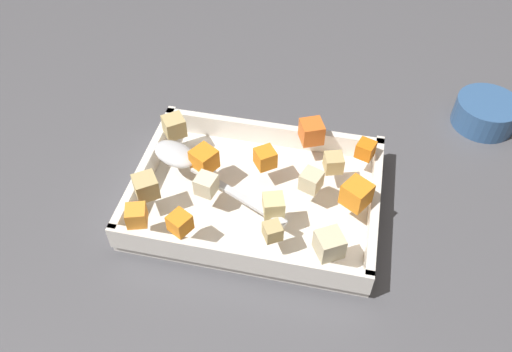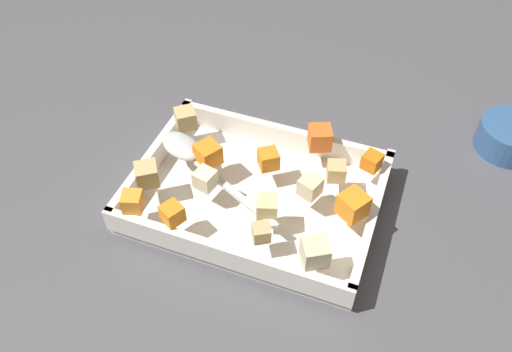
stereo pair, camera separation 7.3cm
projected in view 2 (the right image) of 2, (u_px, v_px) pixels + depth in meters
ground_plane at (265, 204)px, 0.78m from camera, size 4.00×4.00×0.00m
baking_dish at (256, 198)px, 0.77m from camera, size 0.35×0.26×0.05m
carrot_chunk_mid_left at (320, 138)px, 0.78m from camera, size 0.04×0.04×0.03m
carrot_chunk_near_spoon at (372, 161)px, 0.75m from camera, size 0.03×0.03×0.02m
carrot_chunk_corner_ne at (208, 154)px, 0.76m from camera, size 0.04×0.04×0.03m
carrot_chunk_corner_sw at (268, 159)px, 0.75m from camera, size 0.04×0.04×0.03m
carrot_chunk_under_handle at (132, 201)px, 0.70m from camera, size 0.03×0.03×0.03m
carrot_chunk_near_left at (172, 213)px, 0.68m from camera, size 0.04×0.04×0.03m
carrot_chunk_corner_se at (353, 205)px, 0.69m from camera, size 0.05×0.05×0.03m
potato_chunk_heap_top at (267, 207)px, 0.69m from camera, size 0.04×0.04×0.03m
potato_chunk_center at (147, 174)px, 0.73m from camera, size 0.04×0.04×0.03m
potato_chunk_front_center at (315, 252)px, 0.64m from camera, size 0.04×0.04×0.03m
potato_chunk_heap_side at (310, 186)px, 0.72m from camera, size 0.03×0.03×0.03m
potato_chunk_rim_edge at (261, 233)px, 0.67m from camera, size 0.03×0.03×0.02m
potato_chunk_corner_nw at (205, 179)px, 0.73m from camera, size 0.03×0.03×0.03m
potato_chunk_back_center at (186, 119)px, 0.81m from camera, size 0.04×0.04×0.03m
potato_chunk_near_right at (336, 171)px, 0.74m from camera, size 0.03×0.03×0.03m
serving_spoon at (187, 151)px, 0.77m from camera, size 0.23×0.13×0.02m
small_prep_bowl at (510, 137)px, 0.85m from camera, size 0.11×0.11×0.05m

